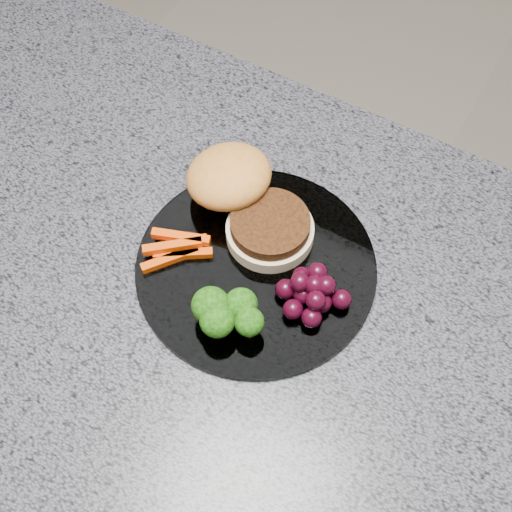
{
  "coord_description": "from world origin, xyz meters",
  "views": [
    {
      "loc": [
        0.16,
        -0.3,
        1.57
      ],
      "look_at": [
        -0.03,
        0.03,
        0.93
      ],
      "focal_mm": 50.0,
      "sensor_mm": 36.0,
      "label": 1
    }
  ],
  "objects_px": {
    "grape_bunch": "(312,292)",
    "island_cabinet": "(259,436)",
    "burger": "(243,197)",
    "plate": "(256,267)"
  },
  "relations": [
    {
      "from": "grape_bunch",
      "to": "burger",
      "type": "bearing_deg",
      "value": 151.43
    },
    {
      "from": "plate",
      "to": "burger",
      "type": "height_order",
      "value": "burger"
    },
    {
      "from": "island_cabinet",
      "to": "plate",
      "type": "relative_size",
      "value": 4.62
    },
    {
      "from": "island_cabinet",
      "to": "burger",
      "type": "bearing_deg",
      "value": 129.25
    },
    {
      "from": "plate",
      "to": "burger",
      "type": "bearing_deg",
      "value": 130.45
    },
    {
      "from": "burger",
      "to": "grape_bunch",
      "type": "height_order",
      "value": "burger"
    },
    {
      "from": "burger",
      "to": "grape_bunch",
      "type": "relative_size",
      "value": 2.42
    },
    {
      "from": "island_cabinet",
      "to": "plate",
      "type": "xyz_separation_m",
      "value": [
        -0.03,
        0.03,
        0.47
      ]
    },
    {
      "from": "island_cabinet",
      "to": "grape_bunch",
      "type": "xyz_separation_m",
      "value": [
        0.04,
        0.03,
        0.49
      ]
    },
    {
      "from": "grape_bunch",
      "to": "island_cabinet",
      "type": "bearing_deg",
      "value": -148.71
    }
  ]
}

